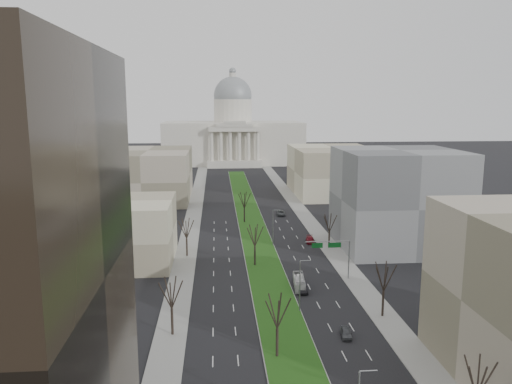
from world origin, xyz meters
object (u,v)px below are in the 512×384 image
car_grey_near (346,333)px  car_grey_far (281,213)px  box_van (299,282)px  car_red (310,240)px  car_black (302,287)px

car_grey_near → car_grey_far: 83.36m
car_grey_far → box_van: size_ratio=0.66×
car_grey_near → box_van: box_van is taller
car_red → car_black: bearing=-96.4°
car_black → box_van: box_van is taller
car_red → car_grey_far: (-3.44, 31.54, 0.02)m
car_grey_near → car_black: car_black is taller
car_red → car_grey_far: bearing=103.3°
car_grey_near → car_grey_far: car_grey_far is taller
car_grey_far → box_van: bearing=-90.7°
box_van → car_black: bearing=-80.9°
car_red → car_grey_far: size_ratio=0.93×
car_grey_near → car_red: car_red is taller
car_red → box_van: bearing=-97.5°
car_black → car_grey_far: (4.42, 64.52, -0.07)m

